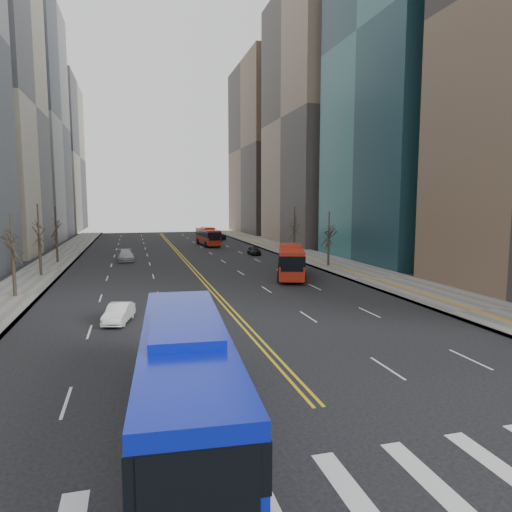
{
  "coord_description": "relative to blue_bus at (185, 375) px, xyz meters",
  "views": [
    {
      "loc": [
        -6.59,
        -10.23,
        7.72
      ],
      "look_at": [
        0.21,
        14.91,
        4.64
      ],
      "focal_mm": 32.0,
      "sensor_mm": 36.0,
      "label": 1
    }
  ],
  "objects": [
    {
      "name": "ground",
      "position": [
        5.05,
        -4.44,
        -2.01
      ],
      "size": [
        220.0,
        220.0,
        0.0
      ],
      "primitive_type": "plane",
      "color": "black"
    },
    {
      "name": "sidewalk_right",
      "position": [
        22.55,
        40.56,
        -1.94
      ],
      "size": [
        7.0,
        130.0,
        0.15
      ],
      "primitive_type": "cube",
      "color": "slate",
      "rests_on": "ground"
    },
    {
      "name": "sidewalk_left",
      "position": [
        -11.45,
        40.56,
        -1.94
      ],
      "size": [
        5.0,
        130.0,
        0.15
      ],
      "primitive_type": "cube",
      "color": "slate",
      "rests_on": "ground"
    },
    {
      "name": "crosswalk",
      "position": [
        5.05,
        -4.44,
        -2.01
      ],
      "size": [
        26.7,
        4.0,
        0.01
      ],
      "color": "silver",
      "rests_on": "ground"
    },
    {
      "name": "centerline",
      "position": [
        5.05,
        50.56,
        -2.01
      ],
      "size": [
        0.55,
        100.0,
        0.01
      ],
      "color": "gold",
      "rests_on": "ground"
    },
    {
      "name": "office_towers",
      "position": [
        5.18,
        64.07,
        21.91
      ],
      "size": [
        83.0,
        134.0,
        58.0
      ],
      "color": "gray",
      "rests_on": "ground"
    },
    {
      "name": "street_trees",
      "position": [
        -2.13,
        30.11,
        2.86
      ],
      "size": [
        35.2,
        47.2,
        7.6
      ],
      "color": "black",
      "rests_on": "ground"
    },
    {
      "name": "blue_bus",
      "position": [
        0.0,
        0.0,
        0.0
      ],
      "size": [
        3.74,
        13.44,
        3.83
      ],
      "color": "#0B19A5",
      "rests_on": "ground"
    },
    {
      "name": "red_bus_near",
      "position": [
        14.17,
        29.57,
        -0.12
      ],
      "size": [
        5.73,
        10.91,
        3.4
      ],
      "color": "#A82312",
      "rests_on": "ground"
    },
    {
      "name": "red_bus_far",
      "position": [
        11.33,
        65.9,
        -0.19
      ],
      "size": [
        3.1,
        10.33,
        3.26
      ],
      "color": "#A82312",
      "rests_on": "ground"
    },
    {
      "name": "car_white",
      "position": [
        -2.59,
        15.35,
        -1.4
      ],
      "size": [
        2.12,
        3.9,
        1.22
      ],
      "primitive_type": "imported",
      "rotation": [
        0.0,
        0.0,
        -0.23
      ],
      "color": "white",
      "rests_on": "ground"
    },
    {
      "name": "car_dark_mid",
      "position": [
        15.57,
        49.84,
        -1.38
      ],
      "size": [
        1.55,
        3.74,
        1.27
      ],
      "primitive_type": "imported",
      "rotation": [
        0.0,
        0.0,
        -0.01
      ],
      "color": "black",
      "rests_on": "ground"
    },
    {
      "name": "car_silver",
      "position": [
        -2.58,
        47.31,
        -1.28
      ],
      "size": [
        2.26,
        5.1,
        1.45
      ],
      "primitive_type": "imported",
      "rotation": [
        0.0,
        0.0,
        0.04
      ],
      "color": "#A4A3A9",
      "rests_on": "ground"
    },
    {
      "name": "car_dark_far",
      "position": [
        15.28,
        76.87,
        -1.34
      ],
      "size": [
        4.0,
        5.29,
        1.33
      ],
      "primitive_type": "imported",
      "rotation": [
        0.0,
        0.0,
        -0.43
      ],
      "color": "black",
      "rests_on": "ground"
    }
  ]
}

